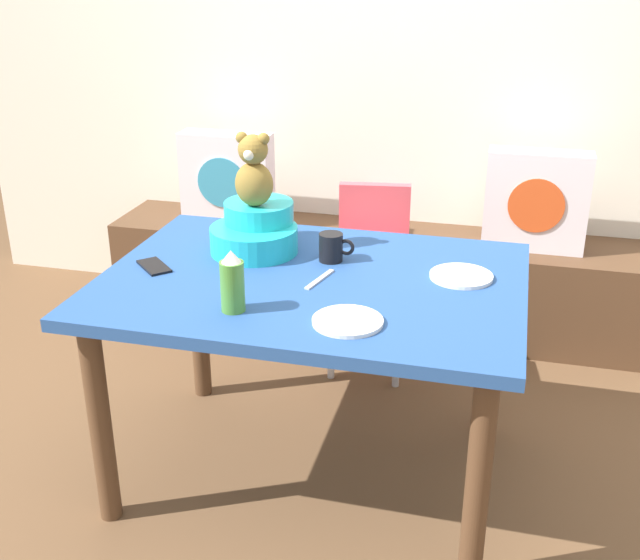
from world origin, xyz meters
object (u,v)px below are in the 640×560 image
object	(u,v)px
pillow_floral_left	(227,179)
coffee_mug	(332,247)
dining_table	(312,306)
dinner_plate_near	(348,321)
highchair	(372,255)
book_stack	(377,226)
ketchup_bottle	(232,283)
cell_phone	(154,266)
infant_seat_teal	(256,230)
pillow_floral_right	(536,201)
teddy_bear	(254,172)
dinner_plate_far	(461,276)

from	to	relation	value
pillow_floral_left	coffee_mug	distance (m)	1.31
dining_table	dinner_plate_near	distance (m)	0.36
dining_table	highchair	size ratio (longest dim) A/B	1.68
dinner_plate_near	book_stack	bearing A→B (deg)	97.28
ketchup_bottle	highchair	bearing A→B (deg)	79.32
dinner_plate_near	highchair	bearing A→B (deg)	96.94
ketchup_bottle	pillow_floral_left	bearing A→B (deg)	111.40
highchair	cell_phone	size ratio (longest dim) A/B	5.49
infant_seat_teal	ketchup_bottle	world-z (taller)	ketchup_bottle
dinner_plate_near	cell_phone	distance (m)	0.74
pillow_floral_left	cell_phone	size ratio (longest dim) A/B	3.06
pillow_floral_right	ketchup_bottle	xyz separation A→B (m)	(-0.85, -1.50, 0.15)
pillow_floral_left	teddy_bear	xyz separation A→B (m)	(0.50, -1.02, 0.34)
ketchup_bottle	cell_phone	distance (m)	0.45
book_stack	cell_phone	distance (m)	1.40
cell_phone	highchair	bearing A→B (deg)	9.60
pillow_floral_right	dining_table	bearing A→B (deg)	-119.80
pillow_floral_right	infant_seat_teal	world-z (taller)	same
pillow_floral_left	pillow_floral_right	size ratio (longest dim) A/B	1.00
dining_table	pillow_floral_right	bearing A→B (deg)	60.20
cell_phone	teddy_bear	bearing A→B (deg)	-5.37
coffee_mug	dinner_plate_far	size ratio (longest dim) A/B	0.60
pillow_floral_left	highchair	xyz separation A→B (m)	(0.79, -0.42, -0.16)
ketchup_bottle	dining_table	bearing A→B (deg)	61.51
coffee_mug	dinner_plate_far	xyz separation A→B (m)	(0.43, -0.04, -0.04)
infant_seat_teal	cell_phone	world-z (taller)	infant_seat_teal
ketchup_bottle	dinner_plate_near	size ratio (longest dim) A/B	0.92
pillow_floral_left	highchair	world-z (taller)	pillow_floral_left
ketchup_bottle	coffee_mug	xyz separation A→B (m)	(0.18, 0.45, -0.04)
dinner_plate_near	ketchup_bottle	bearing A→B (deg)	179.97
coffee_mug	ketchup_bottle	bearing A→B (deg)	-112.34
highchair	infant_seat_teal	bearing A→B (deg)	-116.19
coffee_mug	dinner_plate_near	world-z (taller)	coffee_mug
dinner_plate_far	dinner_plate_near	bearing A→B (deg)	-124.48
dining_table	infant_seat_teal	size ratio (longest dim) A/B	4.03
pillow_floral_right	teddy_bear	xyz separation A→B (m)	(-0.94, -1.02, 0.34)
cell_phone	book_stack	bearing A→B (deg)	22.03
dining_table	ketchup_bottle	size ratio (longest dim) A/B	7.19
highchair	dinner_plate_far	bearing A→B (deg)	-58.92
dining_table	highchair	bearing A→B (deg)	86.60
highchair	infant_seat_teal	size ratio (longest dim) A/B	2.39
ketchup_bottle	coffee_mug	world-z (taller)	ketchup_bottle
dining_table	infant_seat_teal	bearing A→B (deg)	142.81
pillow_floral_left	dining_table	distance (m)	1.42
highchair	dinner_plate_far	size ratio (longest dim) A/B	3.95
infant_seat_teal	book_stack	bearing A→B (deg)	77.26
book_stack	ketchup_bottle	size ratio (longest dim) A/B	1.08
dining_table	dinner_plate_near	size ratio (longest dim) A/B	6.65
pillow_floral_right	dinner_plate_far	distance (m)	1.12
pillow_floral_left	ketchup_bottle	distance (m)	1.62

